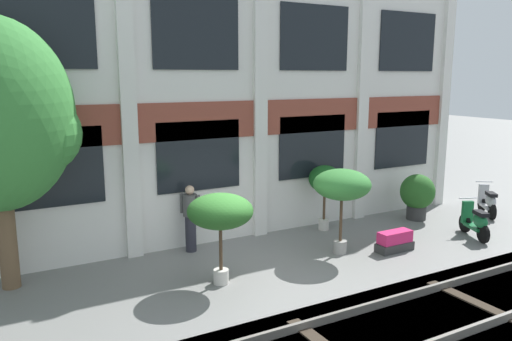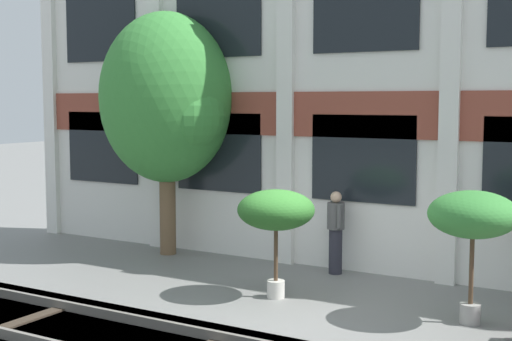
% 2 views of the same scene
% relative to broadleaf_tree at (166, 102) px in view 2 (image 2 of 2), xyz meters
% --- Properties ---
extents(ground_plane, '(80.00, 80.00, 0.00)m').
position_rel_broadleaf_tree_xyz_m(ground_plane, '(4.32, -2.05, -3.35)').
color(ground_plane, slate).
extents(apartment_facade, '(17.14, 0.64, 7.03)m').
position_rel_broadleaf_tree_xyz_m(apartment_facade, '(4.32, 0.82, 0.17)').
color(apartment_facade, silver).
rests_on(apartment_facade, ground).
extents(broadleaf_tree, '(3.02, 2.88, 5.28)m').
position_rel_broadleaf_tree_xyz_m(broadleaf_tree, '(0.00, 0.00, 0.00)').
color(broadleaf_tree, brown).
rests_on(broadleaf_tree, ground).
extents(potted_plant_tall_urn, '(1.35, 1.35, 2.03)m').
position_rel_broadleaf_tree_xyz_m(potted_plant_tall_urn, '(6.98, -1.62, -1.71)').
color(potted_plant_tall_urn, gray).
rests_on(potted_plant_tall_urn, ground).
extents(potted_plant_low_pan, '(1.32, 1.32, 1.87)m').
position_rel_broadleaf_tree_xyz_m(potted_plant_low_pan, '(3.75, -1.87, -1.85)').
color(potted_plant_low_pan, beige).
rests_on(potted_plant_low_pan, ground).
extents(resident_by_doorway, '(0.38, 0.42, 1.62)m').
position_rel_broadleaf_tree_xyz_m(resident_by_doorway, '(3.93, 0.23, -2.48)').
color(resident_by_doorway, '#282833').
rests_on(resident_by_doorway, ground).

